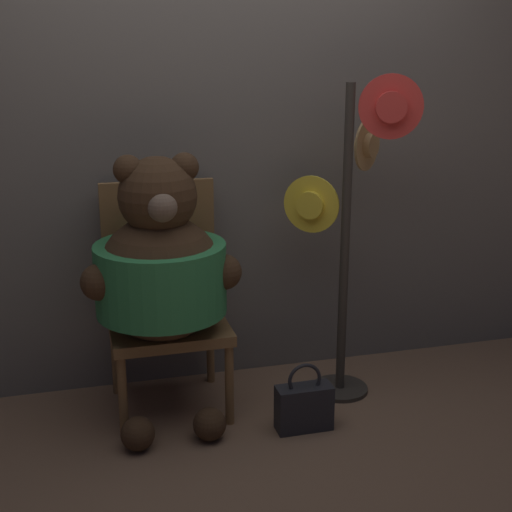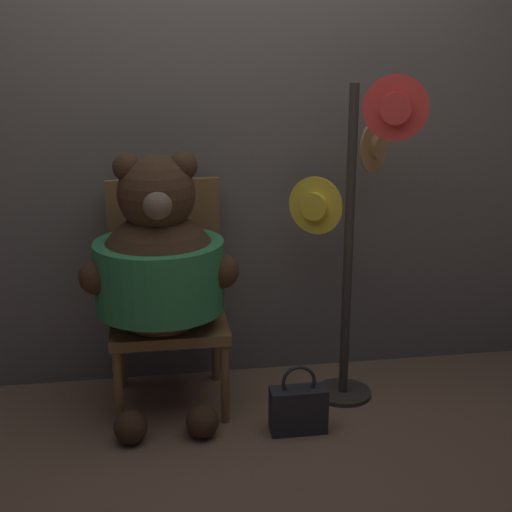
{
  "view_description": "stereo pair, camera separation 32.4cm",
  "coord_description": "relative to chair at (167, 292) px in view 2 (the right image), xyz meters",
  "views": [
    {
      "loc": [
        -0.71,
        -2.83,
        1.67
      ],
      "look_at": [
        0.09,
        0.18,
        0.74
      ],
      "focal_mm": 50.0,
      "sensor_mm": 36.0,
      "label": 1
    },
    {
      "loc": [
        -0.4,
        -2.89,
        1.67
      ],
      "look_at": [
        0.09,
        0.18,
        0.74
      ],
      "focal_mm": 50.0,
      "sensor_mm": 36.0,
      "label": 2
    }
  ],
  "objects": [
    {
      "name": "chair",
      "position": [
        0.0,
        0.0,
        0.0
      ],
      "size": [
        0.54,
        0.5,
        1.06
      ],
      "color": "brown",
      "rests_on": "ground_plane"
    },
    {
      "name": "handbag_on_ground",
      "position": [
        0.55,
        -0.45,
        -0.42
      ],
      "size": [
        0.25,
        0.11,
        0.32
      ],
      "color": "#232328",
      "rests_on": "ground_plane"
    },
    {
      "name": "teddy_bear",
      "position": [
        -0.03,
        -0.18,
        0.18
      ],
      "size": [
        0.7,
        0.62,
        1.23
      ],
      "color": "#3D2819",
      "rests_on": "ground_plane"
    },
    {
      "name": "ground_plane",
      "position": [
        0.32,
        -0.33,
        -0.54
      ],
      "size": [
        14.0,
        14.0,
        0.0
      ],
      "primitive_type": "plane",
      "color": "brown"
    },
    {
      "name": "hat_display_rack",
      "position": [
        0.88,
        -0.12,
        0.37
      ],
      "size": [
        0.56,
        0.35,
        1.55
      ],
      "color": "#332D28",
      "rests_on": "ground_plane"
    },
    {
      "name": "wall_back",
      "position": [
        0.32,
        0.26,
        0.79
      ],
      "size": [
        8.0,
        0.1,
        2.65
      ],
      "color": "#66605B",
      "rests_on": "ground_plane"
    }
  ]
}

